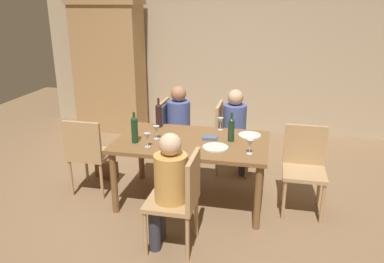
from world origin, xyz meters
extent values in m
plane|color=#846647|center=(0.00, 0.00, 0.00)|extent=(10.00, 10.00, 0.00)
cube|color=tan|center=(0.00, 2.69, 1.35)|extent=(6.40, 0.12, 2.70)
cube|color=#A87F51|center=(-1.92, 2.24, 1.05)|extent=(1.10, 0.56, 2.10)
cube|color=#A87F51|center=(-1.92, 2.24, 2.14)|extent=(1.18, 0.62, 0.08)
cube|color=brown|center=(0.00, 0.00, 0.71)|extent=(1.64, 0.99, 0.04)
cylinder|color=brown|center=(-0.75, -0.42, 0.35)|extent=(0.07, 0.07, 0.69)
cylinder|color=brown|center=(0.75, -0.42, 0.35)|extent=(0.07, 0.07, 0.69)
cylinder|color=brown|center=(-0.75, 0.42, 0.35)|extent=(0.07, 0.07, 0.69)
cylinder|color=brown|center=(0.75, 0.42, 0.35)|extent=(0.07, 0.07, 0.69)
cylinder|color=tan|center=(-0.18, 1.06, 0.22)|extent=(0.04, 0.04, 0.44)
cylinder|color=tan|center=(-0.18, 0.68, 0.22)|extent=(0.04, 0.04, 0.44)
cylinder|color=tan|center=(-0.56, 1.06, 0.22)|extent=(0.04, 0.04, 0.44)
cylinder|color=tan|center=(-0.56, 0.68, 0.22)|extent=(0.04, 0.04, 0.44)
cube|color=tan|center=(-0.37, 0.87, 0.46)|extent=(0.44, 0.44, 0.04)
cube|color=tan|center=(-0.57, 0.87, 0.70)|extent=(0.04, 0.44, 0.44)
cube|color=#4C5B75|center=(-0.57, 0.87, 0.72)|extent=(0.07, 0.40, 0.31)
cylinder|color=tan|center=(-0.19, -1.06, 0.22)|extent=(0.04, 0.04, 0.44)
cylinder|color=tan|center=(-0.19, -0.68, 0.22)|extent=(0.04, 0.04, 0.44)
cylinder|color=tan|center=(0.19, -1.06, 0.22)|extent=(0.04, 0.04, 0.44)
cylinder|color=tan|center=(0.19, -0.68, 0.22)|extent=(0.04, 0.04, 0.44)
cube|color=tan|center=(0.00, -0.87, 0.46)|extent=(0.44, 0.44, 0.04)
cube|color=tan|center=(0.20, -0.87, 0.70)|extent=(0.04, 0.44, 0.44)
cylinder|color=tan|center=(0.56, 1.06, 0.22)|extent=(0.04, 0.04, 0.44)
cylinder|color=tan|center=(0.56, 0.68, 0.22)|extent=(0.04, 0.04, 0.44)
cylinder|color=tan|center=(0.18, 1.06, 0.22)|extent=(0.04, 0.04, 0.44)
cylinder|color=tan|center=(0.18, 0.68, 0.22)|extent=(0.04, 0.04, 0.44)
cube|color=tan|center=(0.37, 0.87, 0.46)|extent=(0.44, 0.44, 0.04)
cube|color=tan|center=(0.17, 0.87, 0.70)|extent=(0.04, 0.44, 0.44)
cylinder|color=tan|center=(1.39, -0.19, 0.22)|extent=(0.04, 0.04, 0.44)
cylinder|color=tan|center=(1.01, -0.19, 0.22)|extent=(0.04, 0.04, 0.44)
cylinder|color=tan|center=(1.39, 0.19, 0.22)|extent=(0.04, 0.04, 0.44)
cylinder|color=tan|center=(1.01, 0.19, 0.22)|extent=(0.04, 0.04, 0.44)
cube|color=tan|center=(1.20, 0.00, 0.46)|extent=(0.44, 0.44, 0.04)
cube|color=tan|center=(1.20, 0.20, 0.70)|extent=(0.44, 0.04, 0.44)
cylinder|color=tan|center=(-1.39, 0.19, 0.22)|extent=(0.04, 0.04, 0.44)
cylinder|color=tan|center=(-1.01, 0.19, 0.22)|extent=(0.04, 0.04, 0.44)
cylinder|color=tan|center=(-1.39, -0.19, 0.22)|extent=(0.04, 0.04, 0.44)
cylinder|color=tan|center=(-1.01, -0.19, 0.22)|extent=(0.04, 0.04, 0.44)
cube|color=tan|center=(-1.20, 0.00, 0.46)|extent=(0.44, 0.44, 0.04)
cube|color=tan|center=(-1.20, -0.20, 0.70)|extent=(0.44, 0.04, 0.44)
cylinder|color=#33333D|center=(-0.23, 0.96, 0.23)|extent=(0.11, 0.11, 0.46)
cylinder|color=#33333D|center=(-0.23, 0.78, 0.23)|extent=(0.11, 0.11, 0.46)
cylinder|color=#475699|center=(-0.37, 0.87, 0.69)|extent=(0.30, 0.30, 0.46)
sphere|color=#996B4C|center=(-0.37, 0.87, 1.02)|extent=(0.20, 0.20, 0.20)
cylinder|color=#33333D|center=(-0.14, -0.96, 0.23)|extent=(0.11, 0.11, 0.46)
cylinder|color=#33333D|center=(-0.14, -0.79, 0.23)|extent=(0.11, 0.11, 0.46)
cylinder|color=tan|center=(0.00, -0.87, 0.69)|extent=(0.29, 0.29, 0.45)
sphere|color=beige|center=(0.00, -0.87, 1.01)|extent=(0.20, 0.20, 0.20)
cylinder|color=#33333D|center=(0.51, 0.96, 0.23)|extent=(0.11, 0.11, 0.46)
cylinder|color=#33333D|center=(0.51, 0.78, 0.23)|extent=(0.11, 0.11, 0.46)
cylinder|color=#475699|center=(0.37, 0.87, 0.69)|extent=(0.30, 0.30, 0.46)
sphere|color=tan|center=(0.37, 0.87, 1.02)|extent=(0.20, 0.20, 0.20)
cylinder|color=black|center=(-0.48, 0.37, 0.84)|extent=(0.08, 0.08, 0.23)
sphere|color=black|center=(-0.48, 0.37, 0.97)|extent=(0.08, 0.08, 0.08)
cylinder|color=black|center=(-0.48, 0.37, 1.03)|extent=(0.03, 0.03, 0.10)
cylinder|color=#19381E|center=(0.41, 0.07, 0.83)|extent=(0.07, 0.07, 0.21)
sphere|color=#19381E|center=(0.41, 0.07, 0.95)|extent=(0.07, 0.07, 0.07)
cylinder|color=#19381E|center=(0.41, 0.07, 1.01)|extent=(0.03, 0.03, 0.09)
cylinder|color=#19381E|center=(-0.58, -0.19, 0.85)|extent=(0.07, 0.07, 0.24)
sphere|color=#19381E|center=(-0.58, -0.19, 0.98)|extent=(0.07, 0.07, 0.07)
cylinder|color=#19381E|center=(-0.58, -0.19, 1.03)|extent=(0.03, 0.03, 0.08)
cylinder|color=silver|center=(0.25, 0.41, 0.73)|extent=(0.06, 0.06, 0.00)
cylinder|color=silver|center=(0.25, 0.41, 0.77)|extent=(0.01, 0.01, 0.07)
cone|color=silver|center=(0.25, 0.41, 0.84)|extent=(0.07, 0.07, 0.07)
cylinder|color=silver|center=(-0.41, -0.29, 0.73)|extent=(0.06, 0.06, 0.00)
cylinder|color=silver|center=(-0.41, -0.29, 0.77)|extent=(0.01, 0.01, 0.07)
cone|color=silver|center=(-0.41, -0.29, 0.84)|extent=(0.07, 0.07, 0.07)
cylinder|color=silver|center=(0.64, -0.26, 0.73)|extent=(0.06, 0.06, 0.00)
cylinder|color=silver|center=(0.64, -0.26, 0.77)|extent=(0.01, 0.01, 0.07)
cone|color=silver|center=(0.64, -0.26, 0.84)|extent=(0.07, 0.07, 0.07)
cylinder|color=silver|center=(-0.39, -0.04, 0.73)|extent=(0.06, 0.06, 0.00)
cylinder|color=silver|center=(-0.39, -0.04, 0.77)|extent=(0.01, 0.01, 0.07)
cone|color=silver|center=(-0.39, -0.04, 0.84)|extent=(0.07, 0.07, 0.07)
cylinder|color=silver|center=(0.28, -0.17, 0.74)|extent=(0.27, 0.27, 0.01)
cylinder|color=white|center=(0.60, 0.28, 0.74)|extent=(0.25, 0.25, 0.01)
cube|color=#4C5B75|center=(0.18, 0.08, 0.75)|extent=(0.17, 0.13, 0.03)
cube|color=brown|center=(-1.20, 0.35, 0.11)|extent=(0.30, 0.18, 0.22)
camera|label=1|loc=(0.82, -3.79, 2.17)|focal=35.70mm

